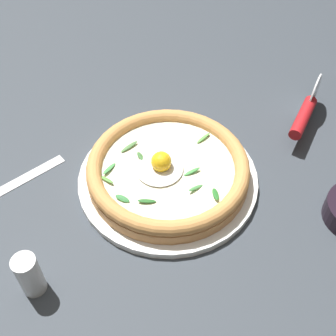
{
  "coord_description": "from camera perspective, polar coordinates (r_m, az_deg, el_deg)",
  "views": [
    {
      "loc": [
        0.3,
        0.31,
        0.55
      ],
      "look_at": [
        -0.03,
        0.01,
        0.03
      ],
      "focal_mm": 46.58,
      "sensor_mm": 36.0,
      "label": 1
    }
  ],
  "objects": [
    {
      "name": "pizza",
      "position": [
        0.69,
        -0.02,
        -0.09
      ],
      "size": [
        0.26,
        0.26,
        0.05
      ],
      "color": "tan",
      "rests_on": "pizza_plate"
    },
    {
      "name": "pizza_plate",
      "position": [
        0.71,
        -0.0,
        -1.39
      ],
      "size": [
        0.29,
        0.29,
        0.01
      ],
      "primitive_type": "cylinder",
      "color": "white",
      "rests_on": "ground"
    },
    {
      "name": "pepper_shaker",
      "position": [
        0.61,
        -17.84,
        -13.01
      ],
      "size": [
        0.03,
        0.03,
        0.07
      ],
      "primitive_type": "cylinder",
      "color": "silver",
      "rests_on": "ground"
    },
    {
      "name": "ground_plane",
      "position": [
        0.71,
        -2.18,
        -3.78
      ],
      "size": [
        2.4,
        2.4,
        0.03
      ],
      "primitive_type": "cube",
      "color": "#333940",
      "rests_on": "ground"
    },
    {
      "name": "pizza_cutter",
      "position": [
        0.81,
        17.64,
        7.17
      ],
      "size": [
        0.16,
        0.05,
        0.08
      ],
      "color": "silver",
      "rests_on": "ground"
    }
  ]
}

